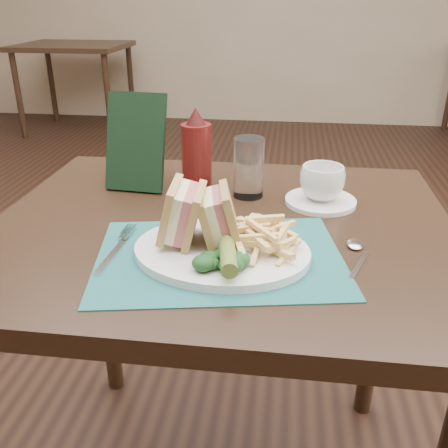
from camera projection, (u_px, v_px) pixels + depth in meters
The scene contains 18 objects.
floor at pixel (241, 357), 1.74m from camera, with size 7.00×7.00×0.00m, color black.
wall_back at pixel (277, 121), 4.88m from camera, with size 6.00×6.00×0.00m, color tan.
table_main at pixel (222, 372), 1.13m from camera, with size 0.90×0.75×0.75m, color black, non-canonical shape.
table_bg_left at pixel (78, 88), 4.41m from camera, with size 0.90×0.75×0.75m, color black, non-canonical shape.
placemat at pixel (220, 257), 0.85m from camera, with size 0.41×0.30×0.00m, color #1C5B5A.
plate at pixel (222, 251), 0.85m from camera, with size 0.30×0.24×0.01m, color white, non-canonical shape.
sandwich_half_a at pixel (170, 212), 0.85m from camera, with size 0.06×0.10×0.09m, color tan, non-canonical shape.
sandwich_half_b at pixel (206, 216), 0.84m from camera, with size 0.06×0.10×0.09m, color tan, non-canonical shape.
kale_garnish at pixel (219, 258), 0.78m from camera, with size 0.11×0.08×0.03m, color #133617, non-canonical shape.
pickle_spear at pixel (228, 253), 0.78m from camera, with size 0.03×0.03×0.12m, color #5A732B.
fries_pile at pixel (263, 231), 0.84m from camera, with size 0.18×0.20×0.05m, color #EDC876, non-canonical shape.
fork at pixel (117, 246), 0.87m from camera, with size 0.03×0.17×0.01m, color silver, non-canonical shape.
spoon at pixel (358, 256), 0.84m from camera, with size 0.03×0.15×0.01m, color silver, non-canonical shape.
saucer at pixel (320, 201), 1.06m from camera, with size 0.15×0.15×0.01m, color white.
coffee_cup at pixel (322, 183), 1.04m from camera, with size 0.09×0.09×0.07m, color white.
drinking_glass at pixel (249, 168), 1.07m from camera, with size 0.07×0.07×0.13m, color white.
ketchup_bottle at pixel (196, 150), 1.10m from camera, with size 0.07×0.07×0.19m, color #4F0F0D, non-canonical shape.
check_presenter at pixel (136, 142), 1.11m from camera, with size 0.13×0.01×0.22m, color black.
Camera 1 is at (0.12, -1.38, 1.16)m, focal length 40.00 mm.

